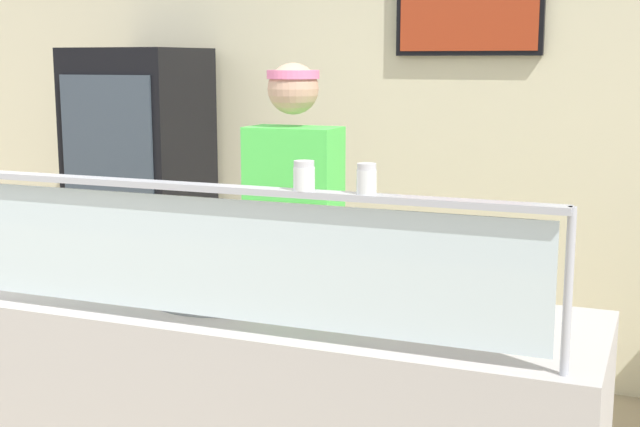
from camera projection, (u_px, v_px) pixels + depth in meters
The scene contains 8 objects.
shop_rear_unit at pixel (443, 135), 4.81m from camera, with size 6.52×0.13×2.70m.
sneeze_guard at pixel (238, 241), 2.59m from camera, with size 1.94×0.06×0.45m.
pizza_tray at pixel (223, 292), 3.03m from camera, with size 0.51×0.51×0.04m.
pizza_server at pixel (223, 288), 3.01m from camera, with size 0.07×0.28×0.01m, color #ADAFB7.
parmesan_shaker at pixel (304, 178), 2.47m from camera, with size 0.06×0.06×0.09m.
pepper_flake_shaker at pixel (367, 181), 2.40m from camera, with size 0.06×0.06×0.09m.
worker_figure at pixel (294, 245), 3.63m from camera, with size 0.41×0.50×1.76m.
drink_fridge at pixel (142, 206), 5.11m from camera, with size 0.68×0.64×1.84m.
Camera 1 is at (2.24, -2.20, 1.77)m, focal length 48.58 mm.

